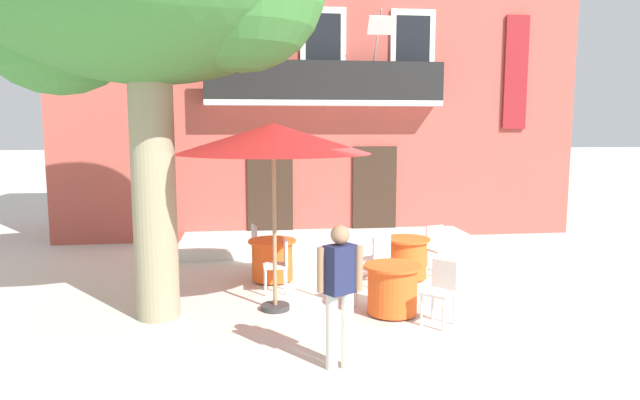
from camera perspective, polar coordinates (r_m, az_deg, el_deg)
ground_plane at (r=9.49m, az=6.10°, el=-9.79°), size 120.00×120.00×0.00m
building_facade at (r=15.93m, az=-0.65°, el=10.87°), size 13.00×5.09×7.50m
entrance_step_platform at (r=13.19m, az=0.86°, el=-4.25°), size 6.74×2.05×0.25m
cafe_table_near_tree at (r=10.37m, az=-4.82°, el=-6.02°), size 0.86×0.86×0.76m
cafe_chair_near_tree_0 at (r=11.04m, az=-6.09°, el=-4.47°), size 0.47×0.47×0.91m
cafe_chair_near_tree_1 at (r=9.62m, az=-4.08°, el=-6.25°), size 0.41×0.41×0.91m
cafe_table_middle at (r=10.61m, az=8.70°, el=-5.77°), size 0.86×0.86×0.76m
cafe_chair_middle_0 at (r=11.07m, az=11.73°, el=-4.56°), size 0.50×0.50×0.91m
cafe_chair_middle_1 at (r=10.05m, az=5.83°, el=-5.67°), size 0.54×0.54×0.91m
cafe_table_front at (r=8.62m, az=7.30°, el=-8.86°), size 0.86×0.86×0.76m
cafe_chair_front_0 at (r=9.01m, az=3.29°, el=-7.19°), size 0.56×0.56×0.91m
cafe_chair_front_1 at (r=8.30m, az=12.07°, el=-8.63°), size 0.57×0.57×0.91m
cafe_umbrella at (r=8.45m, az=-4.70°, el=6.11°), size 2.90×2.90×2.85m
pedestrian_near_entrance at (r=6.57m, az=2.01°, el=-8.87°), size 0.53×0.36×1.70m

